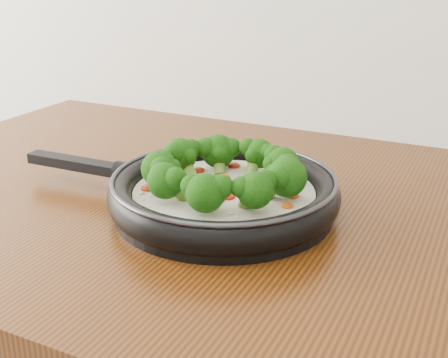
% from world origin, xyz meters
% --- Properties ---
extents(skillet, '(0.51, 0.33, 0.09)m').
position_xyz_m(skillet, '(-0.15, 1.05, 0.93)').
color(skillet, black).
rests_on(skillet, counter).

